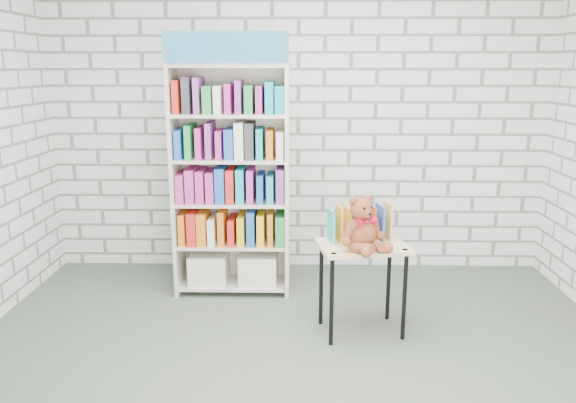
{
  "coord_description": "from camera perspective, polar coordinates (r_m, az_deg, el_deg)",
  "views": [
    {
      "loc": [
        0.02,
        -3.12,
        1.85
      ],
      "look_at": [
        -0.07,
        0.95,
        0.88
      ],
      "focal_mm": 35.0,
      "sensor_mm": 36.0,
      "label": 1
    }
  ],
  "objects": [
    {
      "name": "display_table",
      "position": [
        3.96,
        7.59,
        -5.6
      ],
      "size": [
        0.67,
        0.52,
        0.65
      ],
      "color": "tan",
      "rests_on": "ground"
    },
    {
      "name": "teddy_bear",
      "position": [
        3.79,
        7.59,
        -2.69
      ],
      "size": [
        0.35,
        0.34,
        0.37
      ],
      "color": "maroon",
      "rests_on": "display_table"
    },
    {
      "name": "ground",
      "position": [
        3.63,
        0.84,
        -17.22
      ],
      "size": [
        4.5,
        4.5,
        0.0
      ],
      "primitive_type": "plane",
      "color": "#445043",
      "rests_on": "ground"
    },
    {
      "name": "bookshelf",
      "position": [
        4.59,
        -5.75,
        2.26
      ],
      "size": [
        0.94,
        0.37,
        2.11
      ],
      "color": "beige",
      "rests_on": "ground"
    },
    {
      "name": "table_books",
      "position": [
        3.99,
        7.29,
        -2.19
      ],
      "size": [
        0.45,
        0.26,
        0.25
      ],
      "color": "#29B2B5",
      "rests_on": "display_table"
    },
    {
      "name": "room_shell",
      "position": [
        3.12,
        0.95,
        12.24
      ],
      "size": [
        4.52,
        4.02,
        2.81
      ],
      "color": "silver",
      "rests_on": "ground"
    }
  ]
}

